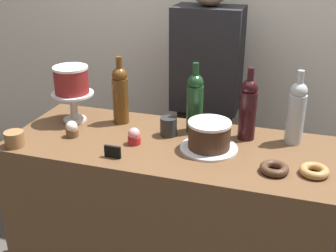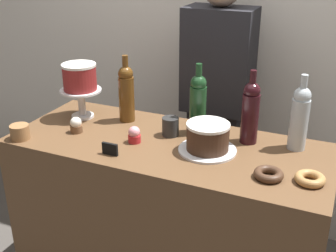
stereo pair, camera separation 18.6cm
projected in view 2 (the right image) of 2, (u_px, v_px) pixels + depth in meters
back_wall at (229, 18)px, 2.46m from camera, size 6.00×0.05×2.60m
display_counter at (168, 227)px, 2.07m from camera, size 1.41×0.58×0.89m
cake_stand_pedestal at (81, 99)px, 2.13m from camera, size 0.20×0.20×0.14m
white_layer_cake at (80, 77)px, 2.08m from camera, size 0.16×0.16×0.13m
silver_serving_platter at (207, 150)px, 1.82m from camera, size 0.25×0.25×0.01m
chocolate_round_cake at (208, 136)px, 1.79m from camera, size 0.18×0.18×0.12m
wine_bottle_amber at (126, 92)px, 2.07m from camera, size 0.08×0.08×0.33m
wine_bottle_dark_red at (250, 111)px, 1.85m from camera, size 0.08×0.08×0.33m
wine_bottle_green at (198, 103)px, 1.94m from camera, size 0.08×0.08×0.33m
wine_bottle_clear at (300, 117)px, 1.79m from camera, size 0.08×0.08×0.33m
cupcake_strawberry at (134, 135)px, 1.89m from camera, size 0.06×0.06×0.07m
cupcake_vanilla at (76, 125)px, 1.98m from camera, size 0.06×0.06×0.07m
donut_chocolate at (269, 174)px, 1.61m from camera, size 0.11×0.11×0.03m
donut_maple at (310, 179)px, 1.58m from camera, size 0.11×0.11×0.03m
cookie_stack at (20, 132)px, 1.92m from camera, size 0.08×0.08×0.07m
price_sign_chalkboard at (110, 149)px, 1.78m from camera, size 0.07×0.01×0.05m
coffee_cup_ceramic at (170, 127)px, 1.95m from camera, size 0.08×0.08×0.08m
barista_figure at (216, 111)px, 2.39m from camera, size 0.36×0.22×1.60m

